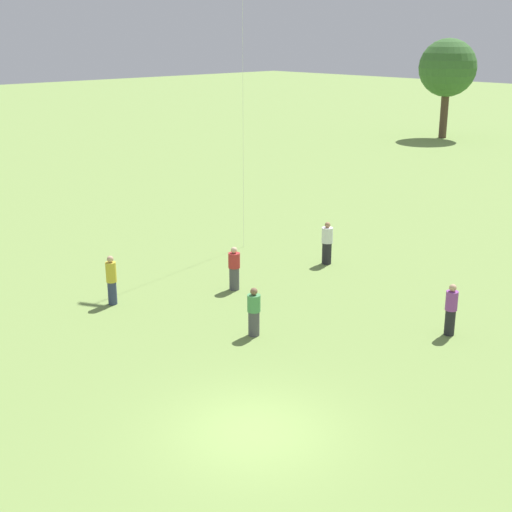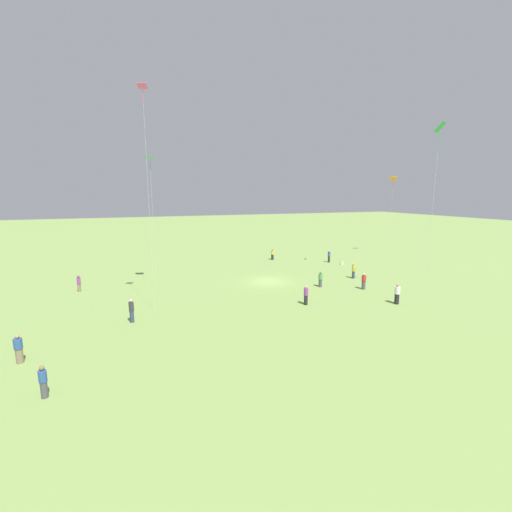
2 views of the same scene
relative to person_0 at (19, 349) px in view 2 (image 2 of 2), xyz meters
The scene contains 18 objects.
ground_plane 24.14m from the person_0, 149.92° to the right, with size 240.00×240.00×0.00m, color #7A994C.
person_0 is the anchor object (origin of this frame).
person_1 15.33m from the person_0, 95.79° to the right, with size 0.45×0.45×1.69m.
person_2 28.47m from the person_0, behind, with size 0.61×0.61×1.83m.
person_3 21.05m from the person_0, behind, with size 0.47×0.47×1.75m.
person_4 7.69m from the person_0, 144.63° to the right, with size 0.46×0.46×1.85m.
person_5 4.93m from the person_0, 114.63° to the left, with size 0.52×0.52×1.65m.
person_6 32.23m from the person_0, 162.20° to the right, with size 0.52×0.52×1.84m.
person_7 26.39m from the person_0, 162.26° to the right, with size 0.44×0.44×1.64m.
person_8 38.41m from the person_0, 150.24° to the right, with size 0.50×0.50×1.77m.
person_9 35.65m from the person_0, 138.14° to the right, with size 0.57×0.57×1.61m.
person_10 29.33m from the person_0, 168.95° to the right, with size 0.59×0.59×1.70m.
kite_0 52.14m from the person_0, 155.12° to the right, with size 1.23×1.14×12.35m.
kite_1 18.66m from the person_0, 140.29° to the right, with size 0.87×0.85×17.87m.
kite_2 35.65m from the person_0, behind, with size 1.29×1.14×15.92m.
kite_3 20.27m from the person_0, 122.83° to the right, with size 0.91×1.02×13.43m.
picnic_bag_0 38.24m from the person_0, 144.77° to the right, with size 0.27×0.33×0.37m.
picnic_bag_1 38.16m from the person_0, 153.60° to the right, with size 0.49×0.40×0.40m.
Camera 2 is at (14.71, 34.28, 9.69)m, focal length 24.00 mm.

